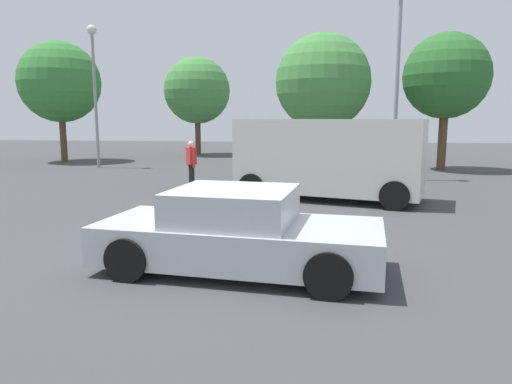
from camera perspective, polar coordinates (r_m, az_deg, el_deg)
The scene contains 11 objects.
ground_plane at distance 7.55m, azimuth -2.48°, elevation -8.76°, with size 80.00×80.00×0.00m, color #424244.
sedan_foreground at distance 7.10m, azimuth -2.20°, elevation -5.03°, with size 4.43×2.32×1.26m.
dog at distance 10.22m, azimuth -10.14°, elevation -2.69°, with size 0.42×0.50×0.41m.
van_white at distance 13.43m, azimuth 8.89°, elevation 4.32°, with size 5.50×3.38×2.29m.
pedestrian at distance 15.79m, azimuth -7.95°, elevation 3.89°, with size 0.43×0.48×1.57m.
light_post_near at distance 18.49m, azimuth 17.09°, elevation 16.05°, with size 0.44×0.44×7.02m.
light_post_mid at distance 23.32m, azimuth -19.27°, elevation 13.69°, with size 0.44×0.44×6.53m.
tree_back_left at distance 21.90m, azimuth 8.23°, elevation 13.22°, with size 4.34×4.34×6.13m.
tree_back_center at distance 22.72m, azimuth 22.33°, elevation 12.99°, with size 3.75×3.75×6.05m.
tree_back_right at distance 30.16m, azimuth -7.24°, elevation 12.24°, with size 4.15×4.15×6.14m.
tree_far_right at distance 27.40m, azimuth -22.96°, elevation 12.31°, with size 4.25×4.25×6.36m.
Camera 1 is at (1.21, -7.09, 2.30)m, focal length 32.58 mm.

